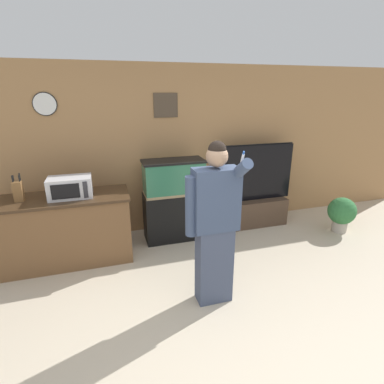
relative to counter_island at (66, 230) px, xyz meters
The scene contains 9 objects.
ground_plane 2.46m from the counter_island, 54.61° to the right, with size 18.00×18.00×0.00m, color beige.
wall_back_paneled 1.77m from the counter_island, 26.31° to the left, with size 10.00×0.08×2.60m.
counter_island is the anchor object (origin of this frame).
microwave 0.60m from the counter_island, 13.05° to the right, with size 0.52×0.33×0.26m.
knife_block 0.75m from the counter_island, behind, with size 0.10×0.10×0.34m.
aquarium_on_stand 1.56m from the counter_island, ahead, with size 0.91×0.43×1.25m.
tv_on_stand 3.01m from the counter_island, ahead, with size 1.23×0.40×1.39m.
person_standing 2.11m from the counter_island, 39.80° to the right, with size 0.56×0.42×1.77m.
potted_plant 4.20m from the counter_island, ahead, with size 0.44×0.44×0.58m.
Camera 1 is at (-0.85, -1.95, 2.22)m, focal length 28.00 mm.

